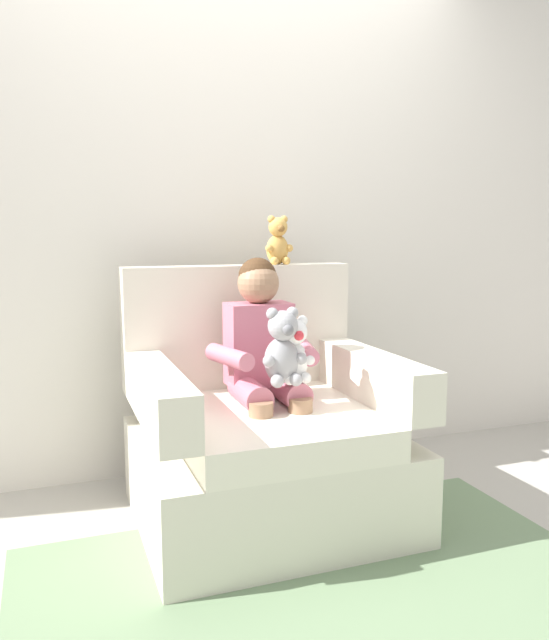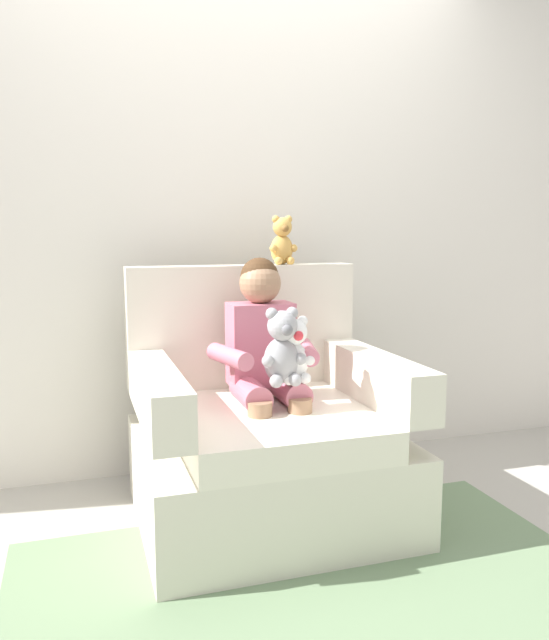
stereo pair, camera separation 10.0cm
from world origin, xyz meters
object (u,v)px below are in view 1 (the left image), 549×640
Objects in this scene: armchair at (264,440)px; plush_grey at (283,349)px; plush_honey_on_backrest at (278,242)px; seated_child at (264,350)px; plush_white at (294,351)px.

armchair is 0.42m from plush_grey.
armchair is 4.63× the size of plush_honey_on_backrest.
plush_honey_on_backrest is (0.16, 0.48, 0.39)m from plush_grey.
plush_honey_on_backrest is (0.19, 0.34, 0.79)m from armchair.
plush_honey_on_backrest is at bearing 57.06° from seated_child.
armchair is 0.36m from seated_child.
armchair is 3.44× the size of plush_grey.
seated_child is at bearing -133.79° from plush_honey_on_backrest.
armchair is 1.23× the size of seated_child.
plush_honey_on_backrest is at bearing 84.76° from plush_white.
plush_grey is at bearing -78.88° from armchair.
seated_child is at bearing 71.47° from armchair.
seated_child reaches higher than plush_grey.
armchair reaches higher than plush_grey.
armchair is at bearing 93.59° from plush_grey.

